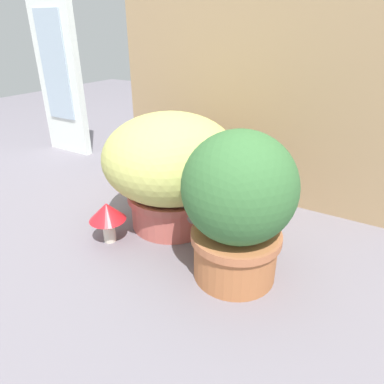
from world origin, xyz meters
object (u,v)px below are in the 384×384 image
at_px(mushroom_ornament_red, 107,214).
at_px(mushroom_ornament_pink, 163,213).
at_px(grass_planter, 171,166).
at_px(leafy_planter, 239,204).
at_px(cat, 180,197).

bearing_deg(mushroom_ornament_red, mushroom_ornament_pink, 37.32).
bearing_deg(mushroom_ornament_pink, grass_planter, 108.04).
relative_size(mushroom_ornament_red, mushroom_ornament_pink, 1.08).
bearing_deg(leafy_planter, mushroom_ornament_red, -171.95).
height_order(grass_planter, mushroom_ornament_pink, grass_planter).
height_order(cat, mushroom_ornament_red, cat).
height_order(leafy_planter, cat, leafy_planter).
xyz_separation_m(leafy_planter, mushroom_ornament_pink, (-0.30, 0.05, -0.14)).
relative_size(grass_planter, mushroom_ornament_red, 3.22).
bearing_deg(leafy_planter, cat, 153.63).
distance_m(grass_planter, mushroom_ornament_red, 0.27).
bearing_deg(leafy_planter, mushroom_ornament_pink, 170.15).
xyz_separation_m(cat, mushroom_ornament_pink, (-0.01, -0.09, -0.02)).
bearing_deg(mushroom_ornament_red, cat, 52.43).
bearing_deg(mushroom_ornament_pink, leafy_planter, -9.85).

